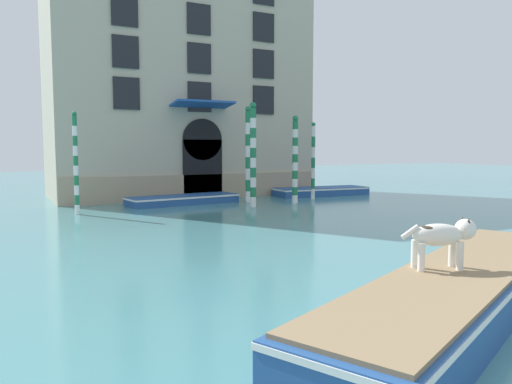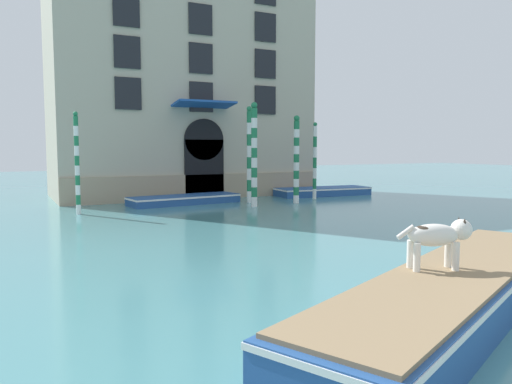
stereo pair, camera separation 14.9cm
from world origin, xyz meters
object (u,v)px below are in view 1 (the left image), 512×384
boat_foreground (461,289)px  mooring_pole_1 (248,154)px  boat_moored_far (321,191)px  mooring_pole_3 (313,161)px  mooring_pole_2 (253,154)px  dog_on_deck (443,236)px  mooring_pole_4 (76,163)px  mooring_pole_0 (295,159)px  boat_moored_near_palazzo (183,199)px

boat_foreground → mooring_pole_1: size_ratio=1.89×
boat_moored_far → mooring_pole_3: mooring_pole_3 is taller
boat_moored_far → mooring_pole_2: bearing=-148.9°
dog_on_deck → mooring_pole_2: mooring_pole_2 is taller
mooring_pole_1 → mooring_pole_4: 8.13m
mooring_pole_1 → mooring_pole_0: bearing=-36.7°
boat_moored_far → boat_foreground: bearing=-114.3°
boat_moored_near_palazzo → mooring_pole_1: bearing=-23.1°
dog_on_deck → mooring_pole_2: bearing=95.9°
boat_moored_far → mooring_pole_1: mooring_pole_1 is taller
mooring_pole_4 → mooring_pole_1: bearing=4.9°
mooring_pole_0 → mooring_pole_2: bearing=-173.7°
mooring_pole_1 → mooring_pole_3: size_ratio=1.18×
mooring_pole_2 → dog_on_deck: bearing=-105.5°
dog_on_deck → mooring_pole_4: (-3.53, 15.39, 0.79)m
boat_foreground → mooring_pole_3: bearing=39.5°
dog_on_deck → mooring_pole_0: mooring_pole_0 is taller
mooring_pole_1 → mooring_pole_2: 1.74m
boat_foreground → mooring_pole_2: bearing=51.7°
mooring_pole_1 → mooring_pole_3: bearing=-3.0°
mooring_pole_0 → mooring_pole_4: size_ratio=1.02×
mooring_pole_0 → boat_moored_far: bearing=38.2°
mooring_pole_1 → boat_moored_near_palazzo: bearing=163.9°
boat_moored_near_palazzo → mooring_pole_0: bearing=-31.8°
boat_foreground → mooring_pole_3: mooring_pole_3 is taller
mooring_pole_1 → mooring_pole_4: bearing=-175.1°
dog_on_deck → boat_moored_far: 20.01m
boat_moored_near_palazzo → mooring_pole_2: 4.15m
dog_on_deck → mooring_pole_4: size_ratio=0.29×
dog_on_deck → boat_foreground: bearing=1.1°
dog_on_deck → boat_moored_near_palazzo: (1.53, 16.96, -1.08)m
mooring_pole_2 → mooring_pole_4: 7.59m
boat_foreground → dog_on_deck: dog_on_deck is taller
boat_moored_far → mooring_pole_4: mooring_pole_4 is taller
mooring_pole_0 → boat_foreground: bearing=-112.3°
dog_on_deck → mooring_pole_1: size_ratio=0.26×
mooring_pole_4 → boat_moored_near_palazzo: bearing=17.3°
mooring_pole_2 → boat_moored_near_palazzo: bearing=134.4°
boat_foreground → mooring_pole_4: (-3.86, 15.51, 1.69)m
mooring_pole_1 → mooring_pole_3: 3.73m
mooring_pole_4 → mooring_pole_2: bearing=-7.2°
dog_on_deck → mooring_pole_0: 16.06m
boat_moored_near_palazzo → dog_on_deck: bearing=-102.1°
boat_moored_near_palazzo → boat_moored_far: boat_moored_far is taller
dog_on_deck → mooring_pole_1: mooring_pole_1 is taller
mooring_pole_1 → mooring_pole_3: (3.71, -0.19, -0.35)m
mooring_pole_2 → mooring_pole_1: bearing=70.9°
mooring_pole_2 → mooring_pole_4: size_ratio=1.14×
boat_foreground → mooring_pole_4: 16.07m
boat_foreground → mooring_pole_0: bearing=43.6°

